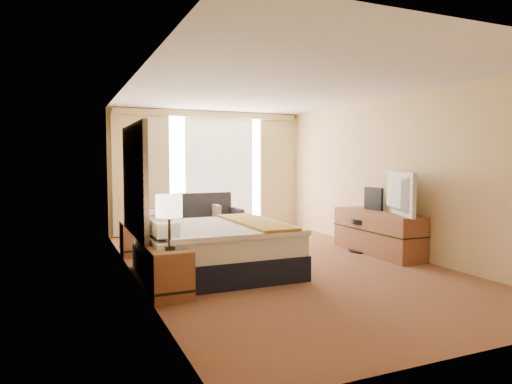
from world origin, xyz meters
name	(u,v)px	position (x,y,z in m)	size (l,w,h in m)	color
floor	(278,263)	(0.00, 0.00, 0.00)	(4.20, 7.00, 0.02)	#562318
ceiling	(279,88)	(0.00, 0.00, 2.60)	(4.20, 7.00, 0.02)	silver
wall_back	(208,172)	(0.00, 3.50, 1.30)	(4.20, 0.02, 2.60)	#D8BF83
wall_front	(476,192)	(0.00, -3.50, 1.30)	(4.20, 0.02, 2.60)	#D8BF83
wall_left	(133,179)	(-2.10, 0.00, 1.30)	(0.02, 7.00, 2.60)	#D8BF83
wall_right	(391,175)	(2.10, 0.00, 1.30)	(0.02, 7.00, 2.60)	#D8BF83
headboard	(134,180)	(-2.06, 0.20, 1.28)	(0.06, 1.85, 1.50)	black
nightstand_left	(170,274)	(-1.87, -1.05, 0.28)	(0.45, 0.52, 0.55)	brown
nightstand_right	(136,239)	(-1.87, 1.45, 0.28)	(0.45, 0.52, 0.55)	brown
media_dresser	(377,233)	(1.83, 0.00, 0.35)	(0.50, 1.80, 0.70)	brown
window	(219,171)	(0.25, 3.47, 1.32)	(2.30, 0.02, 2.30)	white
curtains	(209,167)	(0.00, 3.39, 1.41)	(4.12, 0.19, 2.56)	beige
bed	(215,248)	(-1.06, -0.21, 0.35)	(1.97, 1.80, 0.96)	black
loveseat	(203,224)	(-0.42, 2.49, 0.30)	(1.43, 0.77, 0.90)	#51171B
floor_lamp	(130,177)	(-1.79, 2.56, 1.23)	(0.22, 0.22, 1.74)	black
desk_chair	(367,223)	(1.81, 0.24, 0.48)	(0.53, 0.53, 1.08)	black
lamp_left	(169,207)	(-1.88, -1.08, 1.03)	(0.29, 0.29, 0.62)	black
lamp_right	(135,192)	(-1.86, 1.45, 1.03)	(0.29, 0.29, 0.62)	black
tissue_box	(176,245)	(-1.79, -1.05, 0.60)	(0.11, 0.11, 0.10)	#8AB3D5
telephone	(143,219)	(-1.74, 1.46, 0.58)	(0.17, 0.13, 0.07)	black
television	(393,193)	(1.78, -0.43, 1.03)	(1.16, 0.15, 0.67)	black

